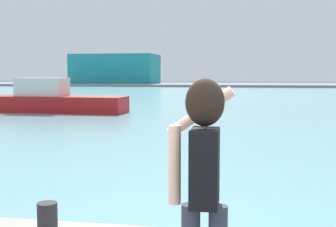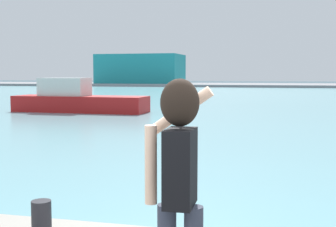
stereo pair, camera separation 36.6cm
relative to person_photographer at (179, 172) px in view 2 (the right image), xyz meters
name	(u,v)px [view 2 (the right image)]	position (x,y,z in m)	size (l,w,h in m)	color
ground_plane	(272,96)	(-0.50, 49.81, -1.76)	(220.00, 220.00, 0.00)	#334751
harbor_water	(272,95)	(-0.50, 51.81, -1.75)	(140.00, 100.00, 0.02)	#6BA8B2
far_shore_dock	(277,85)	(-0.50, 91.81, -1.52)	(140.00, 20.00, 0.47)	gray
person_photographer	(179,172)	(0.00, 0.00, 0.00)	(0.53, 0.55, 1.74)	#2D3342
harbor_bollard	(42,219)	(-1.81, 1.22, -0.87)	(0.22, 0.22, 0.40)	black
boat_moored	(77,100)	(-12.27, 24.16, -0.97)	(8.82, 2.53, 2.20)	#B21919
warehouse_left	(141,69)	(-29.60, 92.99, 1.83)	(17.79, 10.83, 6.24)	teal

